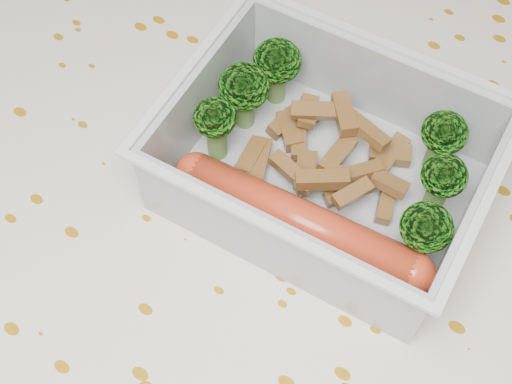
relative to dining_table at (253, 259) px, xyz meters
The scene contains 6 objects.
dining_table is the anchor object (origin of this frame).
tablecloth 0.05m from the dining_table, ahead, with size 1.46×0.96×0.19m.
lunch_container 0.12m from the dining_table, 44.66° to the left, with size 0.19×0.16×0.06m.
broccoli_florets 0.14m from the dining_table, 62.36° to the left, with size 0.16×0.09×0.05m.
meat_pile 0.12m from the dining_table, 60.43° to the left, with size 0.10×0.08×0.03m.
sausage 0.12m from the dining_table, 12.40° to the right, with size 0.16×0.04×0.03m.
Camera 1 is at (0.12, -0.17, 1.13)m, focal length 50.00 mm.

